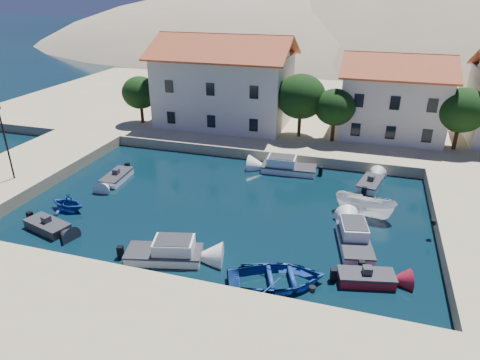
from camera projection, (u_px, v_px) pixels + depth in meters
name	position (u px, v px, depth m)	size (l,w,h in m)	color
ground	(166.00, 288.00, 23.91)	(400.00, 400.00, 0.00)	black
quay_west	(19.00, 172.00, 37.45)	(8.00, 20.00, 1.00)	#C4B786
quay_north	(307.00, 110.00, 56.24)	(80.00, 36.00, 1.00)	#C4B786
hills	(403.00, 120.00, 135.70)	(254.00, 176.00, 99.00)	#998B67
building_left	(225.00, 79.00, 47.41)	(14.70, 9.45, 9.70)	silver
building_mid	(394.00, 95.00, 43.79)	(10.50, 8.40, 8.30)	silver
trees	(316.00, 101.00, 42.85)	(37.30, 5.30, 6.45)	#382314
lamppost	(4.00, 135.00, 33.55)	(0.35, 0.25, 6.22)	black
bollards	(234.00, 242.00, 26.05)	(29.36, 9.56, 0.30)	black
motorboat_grey_sw	(48.00, 226.00, 29.48)	(3.63, 2.33, 1.25)	#323237
cabin_cruiser_south	(164.00, 252.00, 26.25)	(5.00, 3.04, 1.60)	white
rowboat_south	(276.00, 284.00, 24.19)	(3.96, 5.55, 1.15)	navy
motorboat_red_se	(366.00, 278.00, 24.24)	(3.39, 2.06, 1.25)	maroon
cabin_cruiser_east	(354.00, 240.00, 27.49)	(2.81, 4.97, 1.60)	white
boat_east	(364.00, 215.00, 31.47)	(1.68, 4.47, 1.73)	white
motorboat_white_ne	(370.00, 184.00, 35.73)	(2.30, 3.63, 1.25)	white
rowboat_west	(69.00, 210.00, 32.24)	(2.47, 2.86, 1.51)	navy
motorboat_white_west	(117.00, 177.00, 36.98)	(1.82, 3.62, 1.25)	white
cabin_cruiser_north	(289.00, 167.00, 38.57)	(4.93, 2.26, 1.60)	white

